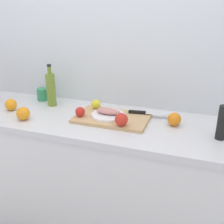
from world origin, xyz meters
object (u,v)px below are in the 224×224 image
object	(u,v)px
orange_0	(174,119)
pepper_mill	(222,123)
chef_knife	(145,113)
olive_oil_bottle	(51,89)
coffee_mug_0	(43,94)
fish_fillet	(108,111)
cutting_board	(112,118)
lemon_0	(96,104)
white_plate	(108,115)

from	to	relation	value
orange_0	pepper_mill	bearing A→B (deg)	-20.29
chef_knife	olive_oil_bottle	size ratio (longest dim) A/B	0.97
coffee_mug_0	orange_0	size ratio (longest dim) A/B	1.55
fish_fillet	coffee_mug_0	distance (m)	0.63
cutting_board	coffee_mug_0	distance (m)	0.65
coffee_mug_0	orange_0	xyz separation A→B (m)	(1.00, -0.15, -0.01)
fish_fillet	orange_0	distance (m)	0.41
cutting_board	pepper_mill	size ratio (longest dim) A/B	2.44
lemon_0	coffee_mug_0	xyz separation A→B (m)	(-0.47, 0.09, -0.01)
chef_knife	lemon_0	xyz separation A→B (m)	(-0.34, -0.01, 0.02)
cutting_board	orange_0	size ratio (longest dim) A/B	5.67
olive_oil_bottle	coffee_mug_0	distance (m)	0.17
white_plate	olive_oil_bottle	xyz separation A→B (m)	(-0.47, 0.11, 0.10)
orange_0	cutting_board	bearing A→B (deg)	-175.09
pepper_mill	fish_fillet	bearing A→B (deg)	174.97
chef_knife	orange_0	size ratio (longest dim) A/B	3.61
orange_0	chef_knife	bearing A→B (deg)	158.39
lemon_0	coffee_mug_0	size ratio (longest dim) A/B	0.50
fish_fillet	coffee_mug_0	xyz separation A→B (m)	(-0.60, 0.19, -0.01)
chef_knife	pepper_mill	xyz separation A→B (m)	(0.45, -0.17, 0.06)
cutting_board	white_plate	world-z (taller)	white_plate
orange_0	fish_fillet	bearing A→B (deg)	-174.92
coffee_mug_0	lemon_0	bearing A→B (deg)	-10.32
chef_knife	coffee_mug_0	distance (m)	0.82
orange_0	pepper_mill	size ratio (longest dim) A/B	0.43
fish_fillet	lemon_0	size ratio (longest dim) A/B	2.58
olive_oil_bottle	coffee_mug_0	world-z (taller)	olive_oil_bottle
fish_fillet	lemon_0	xyz separation A→B (m)	(-0.13, 0.10, -0.00)
olive_oil_bottle	orange_0	world-z (taller)	olive_oil_bottle
white_plate	pepper_mill	size ratio (longest dim) A/B	1.14
fish_fillet	olive_oil_bottle	world-z (taller)	olive_oil_bottle
lemon_0	fish_fillet	bearing A→B (deg)	-39.77
fish_fillet	chef_knife	bearing A→B (deg)	27.73
coffee_mug_0	pepper_mill	distance (m)	1.28
white_plate	cutting_board	bearing A→B (deg)	7.79
lemon_0	orange_0	size ratio (longest dim) A/B	0.77
white_plate	pepper_mill	xyz separation A→B (m)	(0.66, -0.06, 0.07)
fish_fillet	lemon_0	bearing A→B (deg)	140.23
cutting_board	fish_fillet	size ratio (longest dim) A/B	2.86
coffee_mug_0	pepper_mill	size ratio (longest dim) A/B	0.67
white_plate	olive_oil_bottle	world-z (taller)	olive_oil_bottle
coffee_mug_0	orange_0	world-z (taller)	coffee_mug_0
olive_oil_bottle	pepper_mill	size ratio (longest dim) A/B	1.59
fish_fillet	orange_0	xyz separation A→B (m)	(0.41, 0.04, -0.01)
cutting_board	pepper_mill	world-z (taller)	pepper_mill
cutting_board	orange_0	xyz separation A→B (m)	(0.38, 0.03, 0.03)
pepper_mill	chef_knife	bearing A→B (deg)	159.14
chef_knife	coffee_mug_0	bearing A→B (deg)	166.58
cutting_board	white_plate	xyz separation A→B (m)	(-0.02, -0.00, 0.02)
white_plate	fish_fillet	size ratio (longest dim) A/B	1.33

